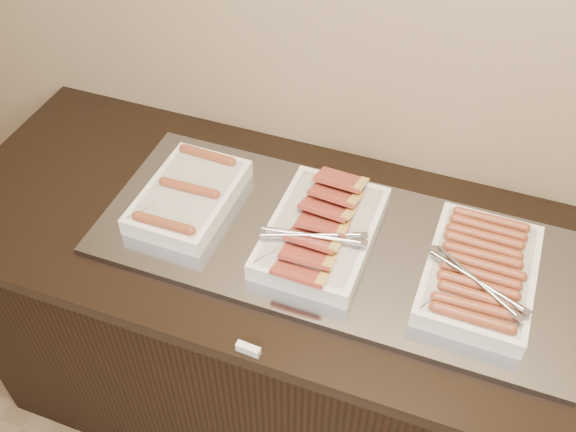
# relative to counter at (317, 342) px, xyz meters

# --- Properties ---
(counter) EXTENTS (2.06, 0.76, 0.90)m
(counter) POSITION_rel_counter_xyz_m (0.00, 0.00, 0.00)
(counter) COLOR black
(counter) RESTS_ON ground
(warming_tray) EXTENTS (1.20, 0.50, 0.02)m
(warming_tray) POSITION_rel_counter_xyz_m (0.03, 0.00, 0.46)
(warming_tray) COLOR gray
(warming_tray) RESTS_ON counter
(dish_left) EXTENTS (0.23, 0.34, 0.07)m
(dish_left) POSITION_rel_counter_xyz_m (-0.37, 0.00, 0.50)
(dish_left) COLOR silver
(dish_left) RESTS_ON warming_tray
(dish_center) EXTENTS (0.27, 0.40, 0.09)m
(dish_center) POSITION_rel_counter_xyz_m (-0.01, -0.00, 0.50)
(dish_center) COLOR silver
(dish_center) RESTS_ON warming_tray
(dish_right) EXTENTS (0.27, 0.38, 0.08)m
(dish_right) POSITION_rel_counter_xyz_m (0.39, -0.00, 0.50)
(dish_right) COLOR silver
(dish_right) RESTS_ON warming_tray
(label_holder) EXTENTS (0.06, 0.02, 0.02)m
(label_holder) POSITION_rel_counter_xyz_m (-0.06, -0.36, 0.46)
(label_holder) COLOR silver
(label_holder) RESTS_ON counter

